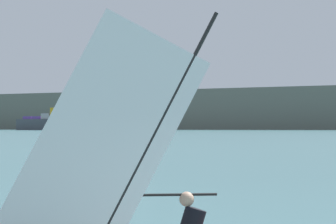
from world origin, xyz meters
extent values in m
cylinder|color=black|center=(-3.07, 2.47, 2.04)|extent=(1.95, 0.70, 3.86)
cube|color=white|center=(-3.80, 2.23, 1.86)|extent=(3.17, 1.10, 4.26)
cylinder|color=black|center=(-2.95, 2.51, 1.27)|extent=(1.65, 0.58, 0.04)
sphere|color=tan|center=(-2.56, 2.64, 1.20)|extent=(0.22, 0.22, 0.22)
cube|color=#3F444C|center=(-204.59, 609.28, 5.15)|extent=(145.23, 73.50, 10.30)
cube|color=silver|center=(-152.71, 590.47, 22.13)|extent=(22.11, 23.50, 23.66)
cylinder|color=black|center=(-152.71, 590.47, 36.96)|extent=(4.00, 4.00, 6.00)
cube|color=#59388C|center=(-187.30, 603.01, 15.50)|extent=(17.35, 25.05, 10.40)
cube|color=#1E66AD|center=(-197.88, 606.85, 12.90)|extent=(17.35, 25.05, 5.20)
cube|color=gold|center=(-208.46, 610.68, 12.90)|extent=(17.35, 25.05, 5.20)
cube|color=gold|center=(-219.04, 614.52, 14.20)|extent=(17.35, 25.05, 7.80)
cube|color=gold|center=(-229.62, 618.36, 15.50)|extent=(17.35, 25.05, 10.40)
cube|color=#99999E|center=(-240.21, 622.19, 12.90)|extent=(17.35, 25.05, 5.20)
cube|color=#59388C|center=(-250.79, 626.03, 11.60)|extent=(17.35, 25.05, 2.60)
cube|color=#59388C|center=(-261.37, 629.87, 11.60)|extent=(17.35, 25.05, 2.60)
cube|color=#60665B|center=(-370.94, 1016.59, 21.99)|extent=(1120.41, 654.89, 43.98)
camera|label=1|loc=(-0.72, -7.65, 2.25)|focal=76.07mm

